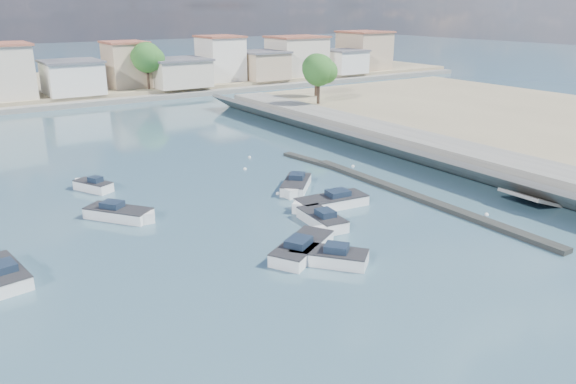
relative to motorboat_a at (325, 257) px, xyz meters
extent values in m
plane|color=#325164|center=(6.59, 35.23, -0.38)|extent=(400.00, 400.00, 0.00)
cube|color=slate|center=(25.09, 8.23, 0.52)|extent=(5.00, 90.00, 1.80)
cube|color=slate|center=(20.74, 8.23, 0.52)|extent=(4.17, 90.00, 2.86)
cube|color=slate|center=(20.59, -0.77, 0.02)|extent=(5.31, 3.50, 1.94)
cube|color=black|center=(13.59, 5.23, -0.20)|extent=(1.00, 26.00, 0.35)
cube|color=black|center=(13.09, 19.23, -0.23)|extent=(2.00, 8.05, 0.30)
cube|color=gray|center=(6.59, 87.23, 0.32)|extent=(160.00, 40.00, 1.40)
cube|color=slate|center=(6.59, 66.23, 0.02)|extent=(160.00, 2.50, 0.80)
cube|color=white|center=(2.59, 71.23, 3.52)|extent=(8.50, 8.50, 5.00)
cube|color=#595960|center=(2.59, 71.23, 6.20)|extent=(9.01, 9.01, 0.35)
cube|color=tan|center=(12.59, 74.23, 4.77)|extent=(6.50, 7.50, 7.50)
cube|color=#99513D|center=(12.59, 74.23, 8.70)|extent=(6.89, 7.95, 0.35)
cube|color=beige|center=(20.59, 70.23, 3.27)|extent=(9.50, 9.00, 4.50)
cube|color=#595960|center=(20.59, 70.23, 5.70)|extent=(10.07, 9.54, 0.35)
cube|color=white|center=(30.59, 73.23, 5.02)|extent=(7.00, 8.00, 8.00)
cube|color=#99513D|center=(30.59, 73.23, 9.20)|extent=(7.42, 8.48, 0.35)
cube|color=tan|center=(38.59, 71.23, 3.52)|extent=(8.00, 9.00, 5.00)
cube|color=#595960|center=(38.59, 71.23, 6.20)|extent=(8.48, 9.54, 0.35)
cube|color=beige|center=(47.59, 72.23, 4.77)|extent=(10.50, 8.50, 7.50)
cube|color=#99513D|center=(47.59, 72.23, 8.70)|extent=(11.13, 9.01, 0.35)
cube|color=white|center=(58.59, 70.23, 3.27)|extent=(7.50, 7.50, 4.50)
cube|color=#595960|center=(58.59, 70.23, 5.70)|extent=(7.95, 7.95, 0.35)
cube|color=tan|center=(66.59, 73.23, 5.02)|extent=(9.00, 9.50, 8.00)
cube|color=#99513D|center=(66.59, 73.23, 9.20)|extent=(9.54, 10.07, 0.35)
cylinder|color=#38281E|center=(-5.41, 73.23, 2.48)|extent=(0.44, 0.44, 2.93)
sphere|color=#27561C|center=(-5.41, 73.23, 5.38)|extent=(4.16, 4.16, 4.16)
sphere|color=#27561C|center=(-4.63, 72.71, 5.18)|extent=(3.12, 3.12, 3.12)
sphere|color=#27561C|center=(-6.06, 73.62, 5.51)|extent=(2.86, 2.86, 2.86)
cylinder|color=#38281E|center=(14.59, 69.23, 2.82)|extent=(0.44, 0.44, 3.60)
sphere|color=#27561C|center=(14.59, 69.23, 6.38)|extent=(5.12, 5.12, 5.12)
sphere|color=#27561C|center=(15.55, 68.59, 6.14)|extent=(3.84, 3.84, 3.84)
sphere|color=#27561C|center=(13.79, 69.71, 6.54)|extent=(3.52, 3.52, 3.52)
cylinder|color=#38281E|center=(30.59, 72.23, 2.60)|extent=(0.44, 0.44, 3.15)
sphere|color=#27561C|center=(30.59, 72.23, 5.71)|extent=(4.48, 4.48, 4.48)
sphere|color=#27561C|center=(31.43, 71.67, 5.50)|extent=(3.36, 3.36, 3.36)
sphere|color=#27561C|center=(29.89, 72.65, 5.85)|extent=(3.08, 3.08, 3.08)
cylinder|color=#38281E|center=(46.59, 71.23, 2.37)|extent=(0.44, 0.44, 2.70)
sphere|color=#27561C|center=(46.59, 71.23, 5.04)|extent=(3.84, 3.84, 3.84)
sphere|color=#27561C|center=(47.31, 70.75, 4.86)|extent=(2.88, 2.88, 2.88)
sphere|color=#27561C|center=(45.99, 71.59, 5.16)|extent=(2.64, 2.64, 2.64)
cylinder|color=#38281E|center=(28.59, 39.23, 3.00)|extent=(0.44, 0.44, 3.15)
sphere|color=#27561C|center=(28.59, 39.23, 6.11)|extent=(4.48, 4.48, 4.48)
sphere|color=#27561C|center=(29.43, 38.67, 5.90)|extent=(3.36, 3.36, 3.36)
sphere|color=#27561C|center=(27.89, 39.65, 6.25)|extent=(3.08, 3.08, 3.08)
cylinder|color=#38281E|center=(32.59, 45.23, 2.88)|extent=(0.44, 0.44, 2.93)
sphere|color=#27561C|center=(32.59, 45.23, 5.78)|extent=(4.16, 4.16, 4.16)
sphere|color=#27561C|center=(33.37, 44.71, 5.58)|extent=(3.12, 3.12, 3.12)
sphere|color=#27561C|center=(31.94, 45.62, 5.91)|extent=(2.86, 2.86, 2.86)
cube|color=white|center=(0.17, -0.20, -0.08)|extent=(4.43, 4.79, 1.00)
cube|color=white|center=(-1.13, 1.35, -0.08)|extent=(1.41, 1.41, 1.00)
cube|color=#262628|center=(0.17, -0.20, 0.42)|extent=(4.46, 4.81, 0.08)
cube|color=#192637|center=(0.47, -0.56, 0.66)|extent=(1.78, 1.81, 0.48)
cube|color=white|center=(3.62, 5.09, -0.08)|extent=(2.22, 4.59, 1.00)
cube|color=white|center=(3.81, 6.98, -0.08)|extent=(1.78, 1.78, 1.00)
cube|color=#262628|center=(3.62, 5.09, 0.42)|extent=(2.26, 4.59, 0.08)
cube|color=#192637|center=(3.58, 4.65, 0.66)|extent=(1.24, 1.43, 0.48)
cube|color=white|center=(6.57, 7.76, -0.08)|extent=(5.90, 2.78, 1.00)
cube|color=white|center=(4.12, 8.03, -0.08)|extent=(2.15, 2.15, 1.00)
cube|color=#262628|center=(6.57, 7.76, 0.42)|extent=(5.90, 2.83, 0.08)
cube|color=#192637|center=(7.13, 7.69, 0.66)|extent=(1.85, 1.52, 0.48)
cube|color=white|center=(6.76, 12.98, -0.08)|extent=(4.71, 4.78, 1.00)
cube|color=white|center=(5.34, 11.52, -0.08)|extent=(1.40, 1.40, 1.00)
cube|color=#262628|center=(6.76, 12.98, 0.42)|extent=(4.74, 4.80, 0.08)
cube|color=#192637|center=(7.09, 13.32, 0.66)|extent=(1.86, 1.87, 0.48)
cube|color=white|center=(-16.92, 8.37, -0.08)|extent=(2.56, 5.04, 1.00)
cube|color=#262628|center=(-16.92, 8.37, 0.42)|extent=(2.60, 5.04, 0.08)
cube|color=#192637|center=(-16.85, 7.90, 0.66)|extent=(1.37, 1.60, 0.48)
cube|color=white|center=(-7.93, 22.30, -0.08)|extent=(2.81, 3.73, 1.00)
cube|color=white|center=(-8.61, 23.63, -0.08)|extent=(1.24, 1.24, 1.00)
cube|color=#262628|center=(-7.93, 22.30, 0.42)|extent=(2.84, 3.74, 0.08)
cube|color=#192637|center=(-7.78, 21.99, 0.66)|extent=(1.24, 1.32, 0.48)
cube|color=white|center=(-8.23, 14.50, -0.08)|extent=(4.52, 5.12, 1.00)
cube|color=white|center=(-6.93, 12.78, -0.08)|extent=(1.51, 1.51, 1.00)
cube|color=#262628|center=(-8.23, 14.50, 0.42)|extent=(4.55, 5.15, 0.08)
cube|color=#192637|center=(-8.53, 14.90, 0.66)|extent=(1.84, 1.90, 0.48)
cube|color=white|center=(-0.46, 1.76, -0.08)|extent=(5.71, 4.49, 1.00)
cube|color=white|center=(1.54, 2.90, -0.08)|extent=(1.83, 1.83, 1.00)
cube|color=#262628|center=(-0.46, 1.76, 0.42)|extent=(5.73, 4.53, 0.08)
cube|color=#192637|center=(-0.93, 1.50, 0.66)|extent=(2.05, 1.93, 0.48)
sphere|color=white|center=(15.15, -0.30, -0.33)|extent=(0.32, 0.32, 0.32)
sphere|color=white|center=(4.70, 12.71, -0.33)|extent=(0.32, 0.32, 0.32)
sphere|color=white|center=(13.64, -4.79, -0.33)|extent=(0.32, 0.32, 0.32)
sphere|color=white|center=(15.42, 15.69, -0.33)|extent=(0.32, 0.32, 0.32)
sphere|color=white|center=(8.68, 24.36, -0.33)|extent=(0.32, 0.32, 0.32)
sphere|color=white|center=(6.08, 20.76, -0.33)|extent=(0.32, 0.32, 0.32)
camera|label=1|loc=(-19.39, -25.02, 14.72)|focal=35.00mm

